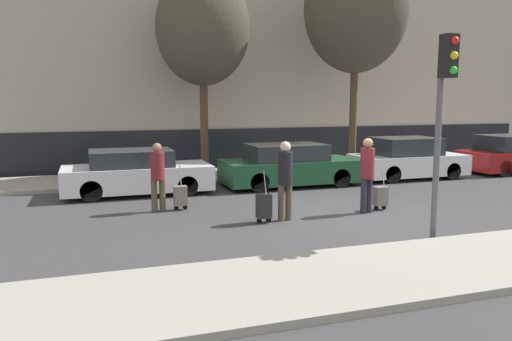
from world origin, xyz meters
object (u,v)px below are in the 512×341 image
Objects in this scene: pedestrian_left at (158,173)px; traffic_light at (444,97)px; parked_car_3 at (512,155)px; parked_car_2 at (407,159)px; pedestrian_center at (285,176)px; pedestrian_right at (367,170)px; bare_tree_near_crossing at (356,9)px; parked_car_0 at (136,173)px; bare_tree_down_street at (203,28)px; parked_car_1 at (289,166)px; trolley_center at (264,206)px; trolley_right at (380,196)px; trolley_left at (180,196)px.

traffic_light reaches higher than pedestrian_left.
parked_car_2 is at bearing 178.98° from parked_car_3.
pedestrian_right is (2.18, 0.08, 0.01)m from pedestrian_center.
bare_tree_near_crossing reaches higher than traffic_light.
parked_car_0 is 14.06m from parked_car_3.
parked_car_2 is at bearing 58.63° from traffic_light.
parked_car_3 is 12.56m from bare_tree_down_street.
parked_car_3 is 8.19m from bare_tree_near_crossing.
traffic_light is 9.63m from bare_tree_near_crossing.
traffic_light is at bearing 137.67° from pedestrian_left.
parked_car_0 is at bearing -59.74° from pedestrian_right.
trolley_center is (-2.44, -4.41, -0.25)m from parked_car_1.
pedestrian_center reaches higher than trolley_right.
pedestrian_left reaches higher than trolley_center.
trolley_center is at bearing -62.05° from parked_car_0.
parked_car_1 is 5.73m from bare_tree_down_street.
pedestrian_left is at bearing -151.72° from bare_tree_near_crossing.
trolley_left is 0.16× the size of bare_tree_down_street.
bare_tree_down_street is (2.35, 5.14, 4.24)m from pedestrian_left.
bare_tree_down_street is at bearing 167.03° from parked_car_3.
traffic_light is at bearing 71.15° from pedestrian_right.
parked_car_2 is 0.48× the size of bare_tree_near_crossing.
pedestrian_center is at bearing -56.42° from parked_car_0.
bare_tree_down_street is (-11.41, 2.63, 4.55)m from parked_car_3.
trolley_left is at bearing -148.29° from parked_car_1.
bare_tree_down_street reaches higher than trolley_center.
pedestrian_center is 0.86m from trolley_center.
trolley_center is (2.09, -1.96, -0.59)m from pedestrian_left.
parked_car_1 is 1.11× the size of parked_car_3.
parked_car_0 is 5.90m from bare_tree_down_street.
traffic_light is at bearing -53.53° from parked_car_0.
parked_car_2 is 2.13× the size of pedestrian_right.
bare_tree_near_crossing reaches higher than parked_car_3.
parked_car_2 is 0.99× the size of traffic_light.
parked_car_0 is 3.70× the size of trolley_left.
trolley_center reaches higher than trolley_left.
parked_car_1 is 3.69× the size of trolley_center.
traffic_light is at bearing -87.46° from parked_car_1.
parked_car_1 is 0.54× the size of bare_tree_near_crossing.
parked_car_0 is 0.52× the size of bare_tree_near_crossing.
bare_tree_near_crossing is (5.70, 6.15, 5.62)m from trolley_center.
trolley_left is 0.62× the size of pedestrian_right.
trolley_left is at bearing -169.25° from parked_car_3.
traffic_light reaches higher than trolley_center.
traffic_light reaches higher than parked_car_1.
bare_tree_down_street is at bearing 70.71° from trolley_left.
bare_tree_near_crossing reaches higher than pedestrian_right.
parked_car_0 is 1.08× the size of parked_car_2.
parked_car_2 reaches higher than trolley_right.
pedestrian_left is (0.30, -2.54, 0.35)m from parked_car_0.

